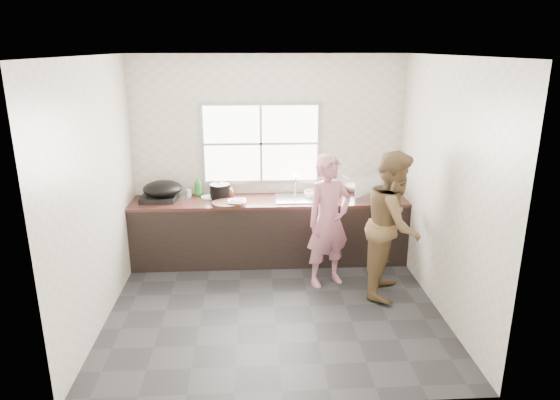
{
  "coord_description": "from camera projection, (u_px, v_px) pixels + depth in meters",
  "views": [
    {
      "loc": [
        -0.22,
        -4.96,
        2.79
      ],
      "look_at": [
        0.1,
        0.65,
        1.05
      ],
      "focal_mm": 32.0,
      "sensor_mm": 36.0,
      "label": 1
    }
  ],
  "objects": [
    {
      "name": "wok",
      "position": [
        163.0,
        189.0,
        6.47
      ],
      "size": [
        0.61,
        0.61,
        0.19
      ],
      "primitive_type": "ellipsoid",
      "rotation": [
        0.0,
        0.0,
        -0.22
      ],
      "color": "black",
      "rests_on": "burner"
    },
    {
      "name": "window_glazing",
      "position": [
        261.0,
        144.0,
        6.59
      ],
      "size": [
        1.5,
        0.01,
        1.0
      ],
      "primitive_type": "cube",
      "color": "white",
      "rests_on": "window_frame"
    },
    {
      "name": "wall_right",
      "position": [
        444.0,
        188.0,
        5.26
      ],
      "size": [
        0.01,
        3.2,
        2.7
      ],
      "primitive_type": "cube",
      "color": "beige",
      "rests_on": "ground"
    },
    {
      "name": "faucet",
      "position": [
        295.0,
        184.0,
        6.71
      ],
      "size": [
        0.02,
        0.02,
        0.3
      ],
      "primitive_type": "cylinder",
      "color": "silver",
      "rests_on": "countertop"
    },
    {
      "name": "wall_back",
      "position": [
        269.0,
        158.0,
        6.7
      ],
      "size": [
        3.6,
        0.01,
        2.7
      ],
      "primitive_type": "cube",
      "color": "beige",
      "rests_on": "ground"
    },
    {
      "name": "wall_front",
      "position": [
        284.0,
        252.0,
        3.64
      ],
      "size": [
        3.6,
        0.01,
        2.7
      ],
      "primitive_type": "cube",
      "color": "beige",
      "rests_on": "ground"
    },
    {
      "name": "cabinet",
      "position": [
        270.0,
        232.0,
        6.67
      ],
      "size": [
        3.6,
        0.62,
        0.82
      ],
      "primitive_type": "cube",
      "color": "black",
      "rests_on": "floor"
    },
    {
      "name": "dish_rack",
      "position": [
        361.0,
        187.0,
        6.55
      ],
      "size": [
        0.48,
        0.42,
        0.3
      ],
      "primitive_type": "cube",
      "rotation": [
        0.0,
        0.0,
        0.41
      ],
      "color": "white",
      "rests_on": "countertop"
    },
    {
      "name": "cleaver",
      "position": [
        239.0,
        199.0,
        6.43
      ],
      "size": [
        0.19,
        0.11,
        0.01
      ],
      "primitive_type": "cube",
      "rotation": [
        0.0,
        0.0,
        0.11
      ],
      "color": "silver",
      "rests_on": "cutting_board"
    },
    {
      "name": "burner",
      "position": [
        159.0,
        197.0,
        6.53
      ],
      "size": [
        0.45,
        0.45,
        0.07
      ],
      "primitive_type": "cube",
      "rotation": [
        0.0,
        0.0,
        -0.02
      ],
      "color": "black",
      "rests_on": "countertop"
    },
    {
      "name": "pot_lid_left",
      "position": [
        164.0,
        199.0,
        6.55
      ],
      "size": [
        0.24,
        0.24,
        0.01
      ],
      "primitive_type": "cylinder",
      "rotation": [
        0.0,
        0.0,
        0.04
      ],
      "color": "silver",
      "rests_on": "countertop"
    },
    {
      "name": "countertop",
      "position": [
        270.0,
        201.0,
        6.55
      ],
      "size": [
        3.6,
        0.64,
        0.04
      ],
      "primitive_type": "cube",
      "color": "#391C17",
      "rests_on": "cabinet"
    },
    {
      "name": "wall_left",
      "position": [
        97.0,
        194.0,
        5.07
      ],
      "size": [
        0.01,
        3.2,
        2.7
      ],
      "primitive_type": "cube",
      "color": "beige",
      "rests_on": "ground"
    },
    {
      "name": "bowl_mince",
      "position": [
        237.0,
        203.0,
        6.31
      ],
      "size": [
        0.24,
        0.24,
        0.06
      ],
      "primitive_type": "imported",
      "rotation": [
        0.0,
        0.0,
        0.04
      ],
      "color": "silver",
      "rests_on": "countertop"
    },
    {
      "name": "bottle_brown_short",
      "position": [
        229.0,
        191.0,
        6.6
      ],
      "size": [
        0.17,
        0.17,
        0.18
      ],
      "primitive_type": "imported",
      "rotation": [
        0.0,
        0.0,
        0.2
      ],
      "color": "#4B2712",
      "rests_on": "countertop"
    },
    {
      "name": "black_pot",
      "position": [
        220.0,
        191.0,
        6.57
      ],
      "size": [
        0.29,
        0.29,
        0.19
      ],
      "primitive_type": "cylinder",
      "rotation": [
        0.0,
        0.0,
        0.1
      ],
      "color": "black",
      "rests_on": "countertop"
    },
    {
      "name": "ceiling",
      "position": [
        273.0,
        55.0,
        4.77
      ],
      "size": [
        3.6,
        3.2,
        0.01
      ],
      "primitive_type": "cube",
      "color": "silver",
      "rests_on": "wall_back"
    },
    {
      "name": "bottle_green",
      "position": [
        198.0,
        186.0,
        6.67
      ],
      "size": [
        0.12,
        0.12,
        0.27
      ],
      "primitive_type": "imported",
      "rotation": [
        0.0,
        0.0,
        -0.14
      ],
      "color": "#2B842C",
      "rests_on": "countertop"
    },
    {
      "name": "pot_lid_right",
      "position": [
        181.0,
        197.0,
        6.62
      ],
      "size": [
        0.28,
        0.28,
        0.01
      ],
      "primitive_type": "cylinder",
      "rotation": [
        0.0,
        0.0,
        0.05
      ],
      "color": "#BABBC1",
      "rests_on": "countertop"
    },
    {
      "name": "bottle_brown_tall",
      "position": [
        218.0,
        188.0,
        6.69
      ],
      "size": [
        0.1,
        0.1,
        0.2
      ],
      "primitive_type": "imported",
      "rotation": [
        0.0,
        0.0,
        0.07
      ],
      "color": "#4B1D12",
      "rests_on": "countertop"
    },
    {
      "name": "plate_food",
      "position": [
        210.0,
        197.0,
        6.62
      ],
      "size": [
        0.27,
        0.27,
        0.02
      ],
      "primitive_type": "cylinder",
      "rotation": [
        0.0,
        0.0,
        0.16
      ],
      "color": "silver",
      "rests_on": "countertop"
    },
    {
      "name": "floor",
      "position": [
        274.0,
        307.0,
        5.57
      ],
      "size": [
        3.6,
        3.2,
        0.01
      ],
      "primitive_type": "cube",
      "color": "#272729",
      "rests_on": "ground"
    },
    {
      "name": "woman",
      "position": [
        328.0,
        225.0,
        5.92
      ],
      "size": [
        0.65,
        0.56,
        1.5
      ],
      "primitive_type": "imported",
      "rotation": [
        0.0,
        0.0,
        0.43
      ],
      "color": "#C6778D",
      "rests_on": "floor"
    },
    {
      "name": "bowl_held",
      "position": [
        319.0,
        199.0,
        6.47
      ],
      "size": [
        0.25,
        0.25,
        0.07
      ],
      "primitive_type": "imported",
      "rotation": [
        0.0,
        0.0,
        0.26
      ],
      "color": "white",
      "rests_on": "countertop"
    },
    {
      "name": "glass_jar",
      "position": [
        189.0,
        193.0,
        6.64
      ],
      "size": [
        0.09,
        0.09,
        0.1
      ],
      "primitive_type": "cylinder",
      "rotation": [
        0.0,
        0.0,
        -0.4
      ],
      "color": "white",
      "rests_on": "countertop"
    },
    {
      "name": "person_side",
      "position": [
        393.0,
        224.0,
        5.68
      ],
      "size": [
        0.91,
        1.01,
        1.69
      ],
      "primitive_type": "imported",
      "rotation": [
        0.0,
        0.0,
        1.18
      ],
      "color": "brown",
      "rests_on": "floor"
    },
    {
      "name": "window_frame",
      "position": [
        261.0,
        143.0,
        6.62
      ],
      "size": [
        1.6,
        0.05,
        1.1
      ],
      "primitive_type": "cube",
      "color": "#9EA0A5",
      "rests_on": "wall_back"
    },
    {
      "name": "sink",
      "position": [
        296.0,
        199.0,
        6.56
      ],
      "size": [
        0.55,
        0.45,
        0.02
      ],
      "primitive_type": "cube",
      "color": "silver",
      "rests_on": "countertop"
    },
    {
      "name": "cutting_board",
      "position": [
        227.0,
        204.0,
        6.32
      ],
      "size": [
        0.47,
        0.47,
        0.04
      ],
      "primitive_type": "cylinder",
      "rotation": [
        0.0,
        0.0,
        -0.29
      ],
      "color": "#341E14",
      "rests_on": "countertop"
    },
    {
      "name": "bowl_crabs",
      "position": [
        314.0,
        195.0,
        6.63
      ],
      "size": [
        0.25,
        0.25,
        0.07
      ],
      "primitive_type": "imported",
      "rotation": [
        0.0,
        0.0,
        0.2
      ],
      "color": "white",
      "rests_on": "countertop"
    }
  ]
}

